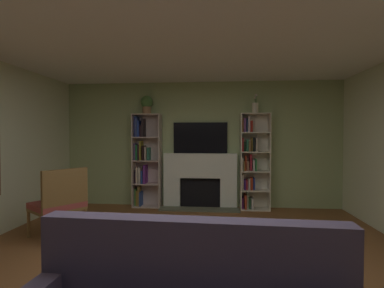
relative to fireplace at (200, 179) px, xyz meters
The scene contains 10 objects.
ground_plane 3.18m from the fireplace, 90.00° to the right, with size 7.73×7.73×0.00m, color brown.
wall_back_accent 0.73m from the fireplace, 90.00° to the left, with size 5.81×0.06×2.58m, color #A1B57B.
ceiling 3.73m from the fireplace, 90.00° to the right, with size 5.81×6.56×0.06m, color white.
fireplace is the anchor object (origin of this frame).
tv 0.85m from the fireplace, 90.00° to the left, with size 1.11×0.06×0.64m, color black.
bookshelf_left 1.23m from the fireplace, behind, with size 0.57×0.30×1.92m.
bookshelf_right 1.10m from the fireplace, ahead, with size 0.57×0.33×1.92m.
potted_plant 1.90m from the fireplace, behind, with size 0.26×0.26×0.38m.
vase_with_flowers 1.84m from the fireplace, ahead, with size 0.13×0.13×0.38m.
armchair 2.73m from the fireplace, 134.12° to the right, with size 0.83×0.85×1.01m.
Camera 1 is at (0.38, -2.83, 1.48)m, focal length 27.31 mm.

